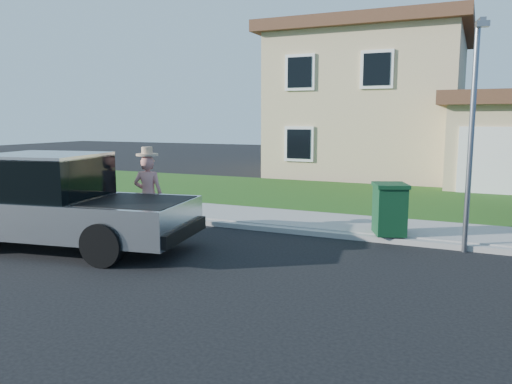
# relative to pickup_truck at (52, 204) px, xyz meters

# --- Properties ---
(ground) EXTENTS (80.00, 80.00, 0.00)m
(ground) POSITION_rel_pickup_truck_xyz_m (3.13, 0.35, -0.91)
(ground) COLOR black
(ground) RESTS_ON ground
(curb) EXTENTS (40.00, 0.20, 0.12)m
(curb) POSITION_rel_pickup_truck_xyz_m (4.13, 3.25, -0.85)
(curb) COLOR gray
(curb) RESTS_ON ground
(sidewalk) EXTENTS (40.00, 2.00, 0.15)m
(sidewalk) POSITION_rel_pickup_truck_xyz_m (4.13, 4.35, -0.84)
(sidewalk) COLOR gray
(sidewalk) RESTS_ON ground
(lawn) EXTENTS (40.00, 7.00, 0.10)m
(lawn) POSITION_rel_pickup_truck_xyz_m (4.13, 8.85, -0.86)
(lawn) COLOR #1C4313
(lawn) RESTS_ON ground
(house) EXTENTS (14.00, 11.30, 6.85)m
(house) POSITION_rel_pickup_truck_xyz_m (4.44, 16.73, 2.26)
(house) COLOR tan
(house) RESTS_ON ground
(pickup_truck) EXTENTS (6.19, 2.90, 1.96)m
(pickup_truck) POSITION_rel_pickup_truck_xyz_m (0.00, 0.00, 0.00)
(pickup_truck) COLOR black
(pickup_truck) RESTS_ON ground
(woman) EXTENTS (0.77, 0.62, 2.03)m
(woman) POSITION_rel_pickup_truck_xyz_m (1.15, 1.73, 0.05)
(woman) COLOR tan
(woman) RESTS_ON ground
(trash_bin) EXTENTS (0.93, 0.99, 1.12)m
(trash_bin) POSITION_rel_pickup_truck_xyz_m (6.28, 3.45, -0.19)
(trash_bin) COLOR #0F381D
(trash_bin) RESTS_ON sidewalk
(street_lamp) EXTENTS (0.26, 0.59, 4.48)m
(street_lamp) POSITION_rel_pickup_truck_xyz_m (7.84, 3.05, 1.64)
(street_lamp) COLOR slate
(street_lamp) RESTS_ON ground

